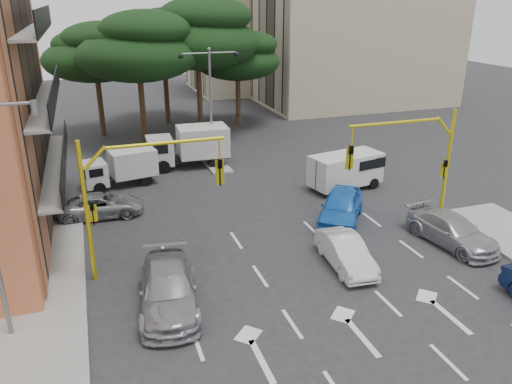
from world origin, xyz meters
The scene contains 20 objects.
ground centered at (0.00, 0.00, 0.00)m, with size 120.00×120.00×0.00m, color #28282B.
median_strip centered at (0.00, 16.00, 0.07)m, with size 1.40×6.00×0.15m, color gray.
apartment_beige_near centered at (19.95, 32.00, 9.35)m, with size 20.20×12.15×18.70m.
apartment_beige_far centered at (12.95, 44.00, 8.35)m, with size 16.20×12.15×16.70m.
pine_left_near centered at (-3.94, 21.96, 7.60)m, with size 9.15×9.15×10.23m.
pine_center centered at (1.06, 23.96, 8.30)m, with size 9.98×9.98×11.16m.
pine_left_far centered at (-6.94, 25.96, 6.91)m, with size 8.32×8.32×9.30m.
pine_right centered at (5.06, 25.96, 6.22)m, with size 7.49×7.49×8.37m.
pine_back centered at (-0.94, 28.96, 7.60)m, with size 9.15×9.15×10.23m.
signal_mast_right centered at (6.80, 1.99, 3.88)m, with size 5.79×0.37×6.00m.
signal_mast_left centered at (-6.80, 1.99, 3.88)m, with size 5.79×0.37×6.00m.
street_lamp_center centered at (0.00, 16.00, 5.43)m, with size 4.16×0.36×7.77m.
car_white_hatch centered at (1.81, -0.38, 0.66)m, with size 1.41×4.03×1.33m, color silver.
car_blue_compact centered at (3.84, 3.89, 0.82)m, with size 1.93×4.81×1.64m, color blue.
car_silver_wagon centered at (-6.01, -0.94, 0.76)m, with size 2.14×5.27×1.53m, color gray.
car_silver_cross_a centered at (-8.00, 8.66, 0.62)m, with size 2.06×4.47×1.24m, color gray.
car_silver_parked centered at (7.60, -0.13, 0.70)m, with size 1.97×4.85×1.41m, color #9EA0A6.
van_white centered at (6.37, 8.14, 1.11)m, with size 2.01×4.45×2.22m, color silver, non-canonical shape.
box_truck_a centered at (-6.60, 13.11, 1.11)m, with size 1.89×4.51×2.22m, color silver, non-canonical shape.
box_truck_b centered at (-1.80, 15.50, 1.38)m, with size 2.35×5.61×2.76m, color silver, non-canonical shape.
Camera 1 is at (-8.10, -17.29, 11.01)m, focal length 35.00 mm.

